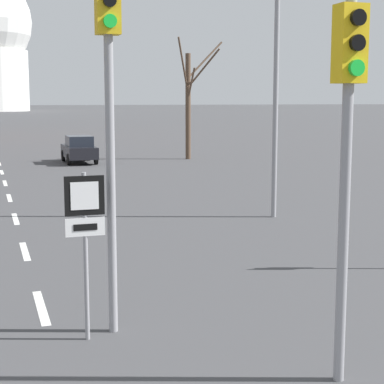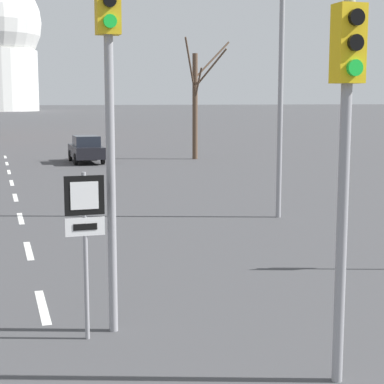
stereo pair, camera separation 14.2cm
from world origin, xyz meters
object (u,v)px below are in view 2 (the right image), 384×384
(traffic_signal_near_right, at_px, (346,119))
(street_lamp_right, at_px, (271,55))
(traffic_signal_centre_tall, at_px, (58,54))
(sedan_near_left, at_px, (86,149))
(route_sign_post, at_px, (85,226))

(traffic_signal_near_right, distance_m, street_lamp_right, 11.91)
(traffic_signal_centre_tall, relative_size, street_lamp_right, 0.70)
(traffic_signal_near_right, relative_size, street_lamp_right, 0.60)
(traffic_signal_centre_tall, height_order, street_lamp_right, street_lamp_right)
(traffic_signal_centre_tall, bearing_deg, sedan_near_left, 81.35)
(street_lamp_right, bearing_deg, traffic_signal_centre_tall, -130.64)
(traffic_signal_centre_tall, bearing_deg, route_sign_post, -37.30)
(sedan_near_left, bearing_deg, traffic_signal_near_right, -91.84)
(street_lamp_right, bearing_deg, traffic_signal_near_right, -109.64)
(traffic_signal_near_right, bearing_deg, traffic_signal_centre_tall, 140.05)
(traffic_signal_centre_tall, bearing_deg, street_lamp_right, 49.36)
(traffic_signal_near_right, distance_m, sedan_near_left, 30.63)
(traffic_signal_centre_tall, distance_m, sedan_near_left, 28.32)
(street_lamp_right, relative_size, sedan_near_left, 1.99)
(route_sign_post, distance_m, street_lamp_right, 11.53)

